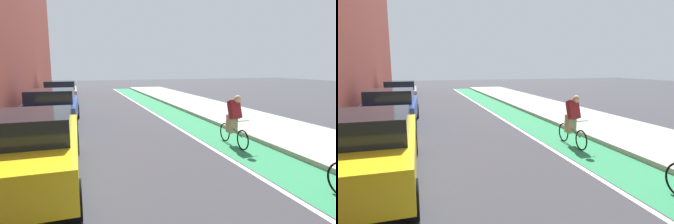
% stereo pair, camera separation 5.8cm
% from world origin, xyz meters
% --- Properties ---
extents(ground_plane, '(78.30, 78.30, 0.00)m').
position_xyz_m(ground_plane, '(0.00, 13.80, 0.00)').
color(ground_plane, '#38383D').
extents(bike_lane_paint, '(1.60, 35.59, 0.00)m').
position_xyz_m(bike_lane_paint, '(2.94, 15.80, 0.00)').
color(bike_lane_paint, '#2D8451').
rests_on(bike_lane_paint, ground).
extents(lane_divider_stripe, '(0.12, 35.59, 0.00)m').
position_xyz_m(lane_divider_stripe, '(2.04, 15.80, 0.00)').
color(lane_divider_stripe, white).
rests_on(lane_divider_stripe, ground).
extents(sidewalk_right, '(3.45, 35.59, 0.14)m').
position_xyz_m(sidewalk_right, '(5.47, 15.80, 0.07)').
color(sidewalk_right, '#A8A59E').
rests_on(sidewalk_right, ground).
extents(parked_sedan_yellow_cab, '(1.93, 4.67, 1.53)m').
position_xyz_m(parked_sedan_yellow_cab, '(-2.69, 9.52, 0.79)').
color(parked_sedan_yellow_cab, yellow).
rests_on(parked_sedan_yellow_cab, ground).
extents(parked_sedan_blue, '(2.08, 4.59, 1.53)m').
position_xyz_m(parked_sedan_blue, '(-2.69, 15.36, 0.79)').
color(parked_sedan_blue, navy).
rests_on(parked_sedan_blue, ground).
extents(parked_sedan_silver, '(2.02, 4.45, 1.53)m').
position_xyz_m(parked_sedan_silver, '(-2.69, 22.12, 0.79)').
color(parked_sedan_silver, '#9EA0A8').
rests_on(parked_sedan_silver, ground).
extents(cyclist_trailing, '(0.48, 1.65, 1.58)m').
position_xyz_m(cyclist_trailing, '(2.82, 10.77, 0.84)').
color(cyclist_trailing, black).
rests_on(cyclist_trailing, ground).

